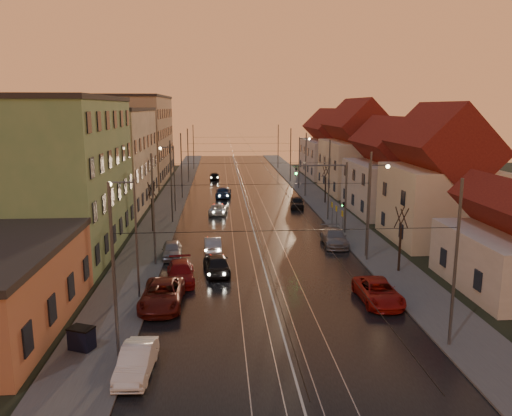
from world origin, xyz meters
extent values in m
plane|color=black|center=(0.00, 0.00, 0.00)|extent=(160.00, 160.00, 0.00)
cube|color=black|center=(0.00, 40.00, 0.02)|extent=(16.00, 120.00, 0.04)
cube|color=#4C4C4C|center=(-10.00, 40.00, 0.07)|extent=(4.00, 120.00, 0.15)
cube|color=#4C4C4C|center=(10.00, 40.00, 0.07)|extent=(4.00, 120.00, 0.15)
cube|color=gray|center=(-2.20, 40.00, 0.06)|extent=(0.06, 120.00, 0.03)
cube|color=gray|center=(-0.77, 40.00, 0.06)|extent=(0.06, 120.00, 0.03)
cube|color=gray|center=(0.77, 40.00, 0.06)|extent=(0.06, 120.00, 0.03)
cube|color=gray|center=(2.20, 40.00, 0.06)|extent=(0.06, 120.00, 0.03)
cube|color=#63955F|center=(-17.50, 14.00, 6.50)|extent=(10.00, 18.00, 13.00)
cube|color=tan|center=(-17.50, 34.00, 6.00)|extent=(10.00, 20.00, 12.00)
cube|color=tan|center=(-17.50, 58.00, 7.00)|extent=(10.00, 24.00, 14.00)
cube|color=beige|center=(17.00, 15.00, 3.50)|extent=(8.50, 10.00, 7.00)
pyramid|color=#5D1615|center=(17.00, 15.00, 8.90)|extent=(8.67, 10.20, 3.80)
cube|color=beige|center=(17.00, 28.00, 3.00)|extent=(9.00, 12.00, 6.00)
pyramid|color=#5D1615|center=(17.00, 28.00, 7.60)|extent=(9.18, 12.24, 3.20)
cube|color=beige|center=(17.00, 43.00, 3.75)|extent=(9.00, 14.00, 7.50)
pyramid|color=#5D1615|center=(17.00, 43.00, 9.50)|extent=(9.18, 14.28, 4.00)
cube|color=beige|center=(17.00, 61.00, 3.25)|extent=(9.00, 16.00, 6.50)
pyramid|color=#5D1615|center=(17.00, 61.00, 8.25)|extent=(9.18, 16.32, 3.50)
cylinder|color=#595B60|center=(-8.60, -6.00, 4.50)|extent=(0.16, 0.16, 9.00)
cylinder|color=#595B60|center=(8.60, -6.00, 4.50)|extent=(0.16, 0.16, 9.00)
cylinder|color=#595B60|center=(-8.60, 9.00, 4.50)|extent=(0.16, 0.16, 9.00)
cylinder|color=#595B60|center=(8.60, 9.00, 4.50)|extent=(0.16, 0.16, 9.00)
cylinder|color=#595B60|center=(-8.60, 24.00, 4.50)|extent=(0.16, 0.16, 9.00)
cylinder|color=#595B60|center=(8.60, 24.00, 4.50)|extent=(0.16, 0.16, 9.00)
cylinder|color=#595B60|center=(-8.60, 39.00, 4.50)|extent=(0.16, 0.16, 9.00)
cylinder|color=#595B60|center=(8.60, 39.00, 4.50)|extent=(0.16, 0.16, 9.00)
cylinder|color=#595B60|center=(-8.60, 54.00, 4.50)|extent=(0.16, 0.16, 9.00)
cylinder|color=#595B60|center=(8.60, 54.00, 4.50)|extent=(0.16, 0.16, 9.00)
cylinder|color=#595B60|center=(-8.60, 72.00, 4.50)|extent=(0.16, 0.16, 9.00)
cylinder|color=#595B60|center=(8.60, 72.00, 4.50)|extent=(0.16, 0.16, 9.00)
cylinder|color=#595B60|center=(-8.80, 2.00, 4.00)|extent=(0.14, 0.14, 8.00)
cylinder|color=#595B60|center=(-9.60, 2.00, 7.80)|extent=(1.60, 0.10, 0.10)
sphere|color=#FFD88C|center=(-10.32, 2.00, 7.70)|extent=(0.32, 0.32, 0.32)
cylinder|color=#595B60|center=(8.80, 10.00, 4.00)|extent=(0.14, 0.14, 8.00)
cylinder|color=#595B60|center=(9.60, 10.00, 7.80)|extent=(1.60, 0.10, 0.10)
sphere|color=#FFD88C|center=(10.32, 10.00, 7.70)|extent=(0.32, 0.32, 0.32)
cylinder|color=#595B60|center=(-8.80, 30.00, 4.00)|extent=(0.14, 0.14, 8.00)
cylinder|color=#595B60|center=(-9.60, 30.00, 7.80)|extent=(1.60, 0.10, 0.10)
sphere|color=#FFD88C|center=(-10.32, 30.00, 7.70)|extent=(0.32, 0.32, 0.32)
cylinder|color=#595B60|center=(8.80, 46.00, 4.00)|extent=(0.14, 0.14, 8.00)
cylinder|color=#595B60|center=(9.60, 46.00, 7.80)|extent=(1.60, 0.10, 0.10)
sphere|color=#FFD88C|center=(10.32, 46.00, 7.70)|extent=(0.32, 0.32, 0.32)
cylinder|color=#595B60|center=(9.00, 18.00, 3.60)|extent=(0.20, 0.20, 7.20)
cylinder|color=#595B60|center=(6.40, 18.00, 6.90)|extent=(5.20, 0.14, 0.14)
imported|color=black|center=(4.00, 18.00, 6.30)|extent=(0.15, 0.18, 0.90)
sphere|color=#19FF3F|center=(4.00, 17.88, 6.15)|extent=(0.20, 0.20, 0.20)
cylinder|color=black|center=(-10.20, 20.00, 1.75)|extent=(0.18, 0.18, 3.50)
cylinder|color=black|center=(-9.97, 20.09, 4.30)|extent=(0.37, 0.92, 1.61)
cylinder|color=black|center=(-10.29, 20.23, 4.30)|extent=(0.91, 0.40, 1.61)
cylinder|color=black|center=(-10.43, 19.91, 4.30)|extent=(0.37, 0.92, 1.61)
cylinder|color=black|center=(-10.07, 19.78, 4.30)|extent=(0.84, 0.54, 1.62)
cylinder|color=black|center=(10.20, 6.00, 1.75)|extent=(0.18, 0.18, 3.50)
cylinder|color=black|center=(10.43, 6.09, 4.30)|extent=(0.37, 0.92, 1.61)
cylinder|color=black|center=(10.11, 6.23, 4.30)|extent=(0.91, 0.40, 1.61)
cylinder|color=black|center=(9.97, 5.91, 4.30)|extent=(0.37, 0.92, 1.61)
cylinder|color=black|center=(10.32, 5.78, 4.30)|extent=(0.84, 0.54, 1.62)
cylinder|color=black|center=(10.40, 34.00, 1.75)|extent=(0.18, 0.18, 3.50)
cylinder|color=black|center=(10.63, 34.09, 4.30)|extent=(0.37, 0.92, 1.61)
cylinder|color=black|center=(10.31, 34.23, 4.30)|extent=(0.91, 0.40, 1.61)
cylinder|color=black|center=(10.17, 33.91, 4.30)|extent=(0.37, 0.92, 1.61)
cylinder|color=black|center=(10.53, 33.78, 4.30)|extent=(0.84, 0.54, 1.62)
imported|color=black|center=(-3.71, 6.85, 0.78)|extent=(2.33, 4.76, 1.56)
imported|color=#ACACB2|center=(-4.09, 12.73, 0.67)|extent=(1.64, 4.13, 1.34)
imported|color=silver|center=(-3.61, 28.44, 0.61)|extent=(2.39, 4.54, 1.22)
imported|color=navy|center=(-2.92, 39.50, 0.74)|extent=(2.35, 5.23, 1.49)
imported|color=black|center=(-4.30, 56.95, 0.68)|extent=(1.63, 3.99, 1.36)
imported|color=silver|center=(-7.43, -7.63, 0.68)|extent=(1.66, 4.20, 1.36)
imported|color=maroon|center=(-7.14, 0.65, 0.77)|extent=(2.63, 5.57, 1.54)
imported|color=maroon|center=(-6.31, 5.15, 0.69)|extent=(2.38, 4.92, 1.38)
imported|color=#9E9DA2|center=(-7.50, 11.20, 0.69)|extent=(1.89, 4.14, 1.38)
imported|color=#A41510|center=(6.76, 0.29, 0.71)|extent=(2.40, 5.12, 1.41)
imported|color=gray|center=(7.03, 13.97, 0.74)|extent=(2.35, 5.23, 1.49)
imported|color=black|center=(6.27, 31.45, 0.70)|extent=(2.13, 4.25, 1.39)
cube|color=black|center=(-10.62, -5.13, 0.70)|extent=(1.42, 1.20, 1.10)
camera|label=1|loc=(-3.37, -29.61, 12.45)|focal=35.00mm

